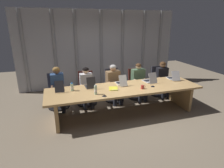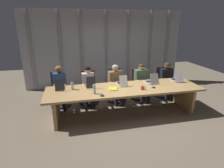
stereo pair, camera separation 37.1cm
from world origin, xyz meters
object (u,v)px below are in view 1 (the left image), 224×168
office_chair_left_end (58,95)px  person_right_mid (139,79)px  office_chair_left_mid (87,92)px  spiral_notepad (113,89)px  person_left_mid (87,85)px  person_center (114,81)px  laptop_right_end (173,78)px  laptop_right_mid (150,80)px  office_chair_right_mid (136,87)px  coffee_mug_near (143,87)px  person_right_end (163,77)px  office_chair_right_end (159,84)px  laptop_left_mid (90,85)px  water_bottle_primary (72,87)px  conference_mic_middle (153,86)px  laptop_center (121,82)px  water_bottle_secondary (96,90)px  office_chair_center (114,89)px  laptop_left_end (60,89)px  conference_mic_left_side (104,95)px  person_left_end (58,86)px

office_chair_left_end → person_right_mid: (2.49, -0.16, 0.28)m
office_chair_left_mid → spiral_notepad: size_ratio=2.75×
person_left_mid → spiral_notepad: bearing=35.9°
person_center → laptop_right_end: bearing=65.7°
laptop_right_mid → office_chair_right_mid: laptop_right_mid is taller
office_chair_right_mid → coffee_mug_near: (-0.40, -1.20, 0.43)m
person_left_mid → person_right_end: bearing=92.1°
office_chair_right_end → person_center: 1.70m
laptop_right_end → person_right_mid: (-0.84, 0.55, -0.14)m
laptop_right_end → office_chair_right_end: (-0.00, 0.71, -0.43)m
laptop_right_end → laptop_left_mid: bearing=97.3°
water_bottle_primary → conference_mic_middle: 2.09m
person_right_mid → water_bottle_primary: size_ratio=5.52×
laptop_left_mid → laptop_center: laptop_left_mid is taller
laptop_left_mid → laptop_right_mid: size_ratio=0.82×
water_bottle_secondary → spiral_notepad: size_ratio=0.68×
water_bottle_secondary → person_center: bearing=52.7°
water_bottle_primary → office_chair_left_mid: bearing=58.6°
office_chair_center → spiral_notepad: bearing=-25.1°
laptop_right_end → water_bottle_primary: 2.97m
laptop_left_end → coffee_mug_near: bearing=-102.7°
office_chair_right_end → person_right_mid: person_right_mid is taller
laptop_left_end → person_right_mid: 2.49m
laptop_left_end → person_left_mid: (0.77, 0.53, -0.15)m
laptop_right_mid → office_chair_center: bearing=41.8°
laptop_right_end → office_chair_right_end: laptop_right_end is taller
person_right_mid → laptop_right_mid: bearing=1.3°
office_chair_left_end → conference_mic_left_side: size_ratio=8.92×
laptop_right_end → office_chair_right_mid: (-0.84, 0.71, -0.44)m
office_chair_center → laptop_left_mid: bearing=-57.7°
person_left_mid → coffee_mug_near: size_ratio=9.23×
office_chair_center → office_chair_right_mid: 0.78m
conference_mic_middle → spiral_notepad: 1.06m
office_chair_center → water_bottle_primary: office_chair_center is taller
laptop_center → office_chair_center: laptop_center is taller
office_chair_left_end → conference_mic_middle: (2.42, -1.13, 0.38)m
office_chair_right_mid → conference_mic_middle: 1.19m
office_chair_center → coffee_mug_near: bearing=11.1°
laptop_left_end → conference_mic_left_side: size_ratio=3.74×
office_chair_center → conference_mic_left_side: size_ratio=8.94×
office_chair_right_mid → water_bottle_primary: bearing=-72.1°
office_chair_right_mid → laptop_right_end: bearing=47.5°
office_chair_center → spiral_notepad: size_ratio=2.81×
office_chair_center → person_right_mid: bearing=71.9°
office_chair_left_end → coffee_mug_near: bearing=51.8°
person_left_end → coffee_mug_near: (2.06, -1.04, 0.10)m
water_bottle_primary → spiral_notepad: size_ratio=0.59×
laptop_center → conference_mic_middle: (0.73, -0.43, -0.04)m
office_chair_left_end → conference_mic_middle: size_ratio=8.92×
person_left_mid → person_right_mid: person_right_mid is taller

